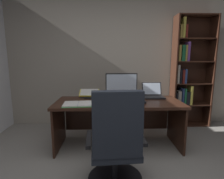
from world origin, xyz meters
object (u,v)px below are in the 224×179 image
object	(u,v)px
bookshelf	(187,75)
open_binder	(78,104)
laptop	(153,94)
keyboard	(123,103)
reading_stand_with_book	(89,93)
notepad	(103,100)
computer_mouse	(144,102)
pen	(105,100)
monitor	(121,85)
desk	(118,112)
office_chair	(116,148)

from	to	relation	value
bookshelf	open_binder	distance (m)	2.28
laptop	keyboard	distance (m)	0.66
reading_stand_with_book	notepad	bearing A→B (deg)	-49.09
computer_mouse	open_binder	size ratio (longest dim) A/B	0.24
notepad	keyboard	bearing A→B (deg)	-31.45
pen	bookshelf	bearing A→B (deg)	27.32
laptop	notepad	size ratio (longest dim) A/B	1.56
monitor	desk	bearing A→B (deg)	-110.03
laptop	computer_mouse	xyz separation A→B (m)	(-0.23, -0.39, -0.03)
office_chair	computer_mouse	size ratio (longest dim) A/B	10.18
office_chair	notepad	bearing A→B (deg)	95.22
desk	keyboard	size ratio (longest dim) A/B	4.45
desk	bookshelf	world-z (taller)	bookshelf
desk	notepad	size ratio (longest dim) A/B	8.90
office_chair	monitor	distance (m)	1.25
desk	office_chair	distance (m)	0.99
laptop	computer_mouse	bearing A→B (deg)	-119.84
laptop	open_binder	size ratio (longest dim) A/B	0.76
bookshelf	office_chair	size ratio (longest dim) A/B	2.03
monitor	reading_stand_with_book	size ratio (longest dim) A/B	1.59
laptop	pen	xyz separation A→B (m)	(-0.79, -0.22, -0.04)
laptop	notepad	distance (m)	0.84
keyboard	pen	world-z (taller)	keyboard
keyboard	notepad	size ratio (longest dim) A/B	2.00
bookshelf	office_chair	xyz separation A→B (m)	(-1.51, -1.78, -0.57)
bookshelf	monitor	xyz separation A→B (m)	(-1.36, -0.63, -0.10)
notepad	bookshelf	bearing A→B (deg)	27.04
monitor	open_binder	size ratio (longest dim) A/B	1.18
bookshelf	keyboard	bearing A→B (deg)	-143.32
computer_mouse	pen	distance (m)	0.59
reading_stand_with_book	open_binder	world-z (taller)	reading_stand_with_book
open_binder	computer_mouse	bearing A→B (deg)	-1.29
keyboard	computer_mouse	size ratio (longest dim) A/B	4.04
office_chair	pen	xyz separation A→B (m)	(-0.12, 0.94, 0.28)
bookshelf	reading_stand_with_book	xyz separation A→B (m)	(-1.88, -0.56, -0.24)
bookshelf	pen	xyz separation A→B (m)	(-1.63, -0.84, -0.29)
desk	open_binder	size ratio (longest dim) A/B	4.31
pen	reading_stand_with_book	bearing A→B (deg)	133.20
monitor	keyboard	size ratio (longest dim) A/B	1.22
office_chair	laptop	bearing A→B (deg)	56.65
laptop	keyboard	xyz separation A→B (m)	(-0.53, -0.39, -0.04)
desk	pen	size ratio (longest dim) A/B	13.35
monitor	reading_stand_with_book	bearing A→B (deg)	173.40
computer_mouse	pen	world-z (taller)	computer_mouse
laptop	reading_stand_with_book	size ratio (longest dim) A/B	1.02
office_chair	reading_stand_with_book	distance (m)	1.31
desk	office_chair	xyz separation A→B (m)	(-0.08, -0.99, -0.08)
desk	reading_stand_with_book	distance (m)	0.57
laptop	keyboard	size ratio (longest dim) A/B	0.78
laptop	open_binder	bearing A→B (deg)	-158.97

